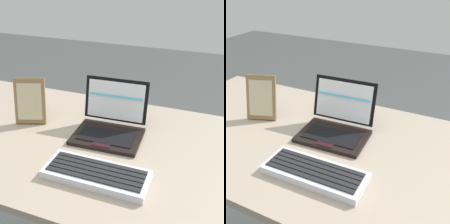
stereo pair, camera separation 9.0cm
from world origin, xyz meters
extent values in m
cube|color=gray|center=(0.00, 0.00, 0.75)|extent=(1.57, 0.71, 0.03)
cylinder|color=black|center=(-0.72, 0.29, 0.37)|extent=(0.07, 0.07, 0.73)
cube|color=black|center=(-0.02, 0.04, 0.77)|extent=(0.25, 0.18, 0.01)
cube|color=black|center=(-0.02, 0.03, 0.78)|extent=(0.20, 0.10, 0.00)
cube|color=black|center=(-0.02, -0.03, 0.78)|extent=(0.06, 0.03, 0.00)
cube|color=black|center=(-0.03, 0.14, 0.87)|extent=(0.24, 0.06, 0.16)
cube|color=white|center=(-0.03, 0.14, 0.86)|extent=(0.22, 0.05, 0.14)
cube|color=#59CCF2|center=(-0.03, 0.14, 0.88)|extent=(0.20, 0.01, 0.01)
cube|color=silver|center=(0.03, -0.17, 0.77)|extent=(0.31, 0.12, 0.02)
cube|color=black|center=(0.03, -0.21, 0.79)|extent=(0.29, 0.02, 0.00)
cube|color=black|center=(0.03, -0.19, 0.79)|extent=(0.29, 0.02, 0.00)
cube|color=black|center=(0.03, -0.17, 0.79)|extent=(0.29, 0.02, 0.00)
cube|color=black|center=(0.03, -0.15, 0.79)|extent=(0.29, 0.02, 0.00)
cube|color=black|center=(0.03, -0.13, 0.79)|extent=(0.29, 0.02, 0.00)
cube|color=olive|center=(-0.35, 0.05, 0.85)|extent=(0.13, 0.10, 0.17)
cube|color=#C6B88E|center=(-0.34, 0.04, 0.85)|extent=(0.10, 0.07, 0.14)
cube|color=olive|center=(-0.36, 0.08, 0.77)|extent=(0.02, 0.02, 0.03)
camera|label=1|loc=(0.30, -0.76, 1.33)|focal=45.34mm
camera|label=2|loc=(0.38, -0.72, 1.33)|focal=45.34mm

